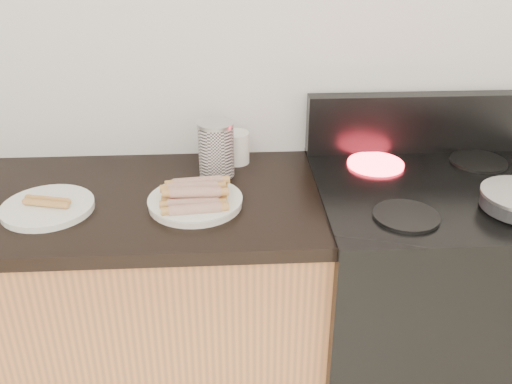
{
  "coord_description": "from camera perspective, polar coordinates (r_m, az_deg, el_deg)",
  "views": [
    {
      "loc": [
        0.13,
        0.19,
        1.68
      ],
      "look_at": [
        0.21,
        1.62,
        0.94
      ],
      "focal_mm": 40.0,
      "sensor_mm": 36.0,
      "label": 1
    }
  ],
  "objects": [
    {
      "name": "hotdog_pile",
      "position": [
        1.61,
        -6.14,
        -0.05
      ],
      "size": [
        0.14,
        0.2,
        0.06
      ],
      "rotation": [
        0.0,
        0.0,
        0.04
      ],
      "color": "maroon",
      "rests_on": "main_plate"
    },
    {
      "name": "side_plate",
      "position": [
        1.7,
        -20.11,
        -1.45
      ],
      "size": [
        0.32,
        0.32,
        0.02
      ],
      "primitive_type": "cylinder",
      "rotation": [
        0.0,
        0.0,
        -0.3
      ],
      "color": "white",
      "rests_on": "counter_slab"
    },
    {
      "name": "stove",
      "position": [
        2.03,
        16.52,
        -11.13
      ],
      "size": [
        0.76,
        0.65,
        0.91
      ],
      "color": "black",
      "rests_on": "floor"
    },
    {
      "name": "main_plate",
      "position": [
        1.63,
        -6.08,
        -1.07
      ],
      "size": [
        0.3,
        0.3,
        0.02
      ],
      "primitive_type": "cylinder",
      "rotation": [
        0.0,
        0.0,
        0.12
      ],
      "color": "white",
      "rests_on": "counter_slab"
    },
    {
      "name": "burner_near_left",
      "position": [
        1.59,
        14.79,
        -2.34
      ],
      "size": [
        0.18,
        0.18,
        0.01
      ],
      "primitive_type": "cylinder",
      "color": "black",
      "rests_on": "stove"
    },
    {
      "name": "burner_far_right",
      "position": [
        2.0,
        21.36,
        2.86
      ],
      "size": [
        0.18,
        0.18,
        0.01
      ],
      "primitive_type": "cylinder",
      "color": "black",
      "rests_on": "stove"
    },
    {
      "name": "canister",
      "position": [
        1.77,
        -4.0,
        4.32
      ],
      "size": [
        0.11,
        0.11,
        0.18
      ],
      "rotation": [
        0.0,
        0.0,
        -0.02
      ],
      "color": "silver",
      "rests_on": "counter_slab"
    },
    {
      "name": "wall_back",
      "position": [
        1.85,
        -7.45,
        15.27
      ],
      "size": [
        4.0,
        0.04,
        2.6
      ],
      "primitive_type": "cube",
      "color": "silver",
      "rests_on": "ground"
    },
    {
      "name": "burner_far_left",
      "position": [
        1.88,
        11.87,
        2.77
      ],
      "size": [
        0.18,
        0.18,
        0.01
      ],
      "primitive_type": "cylinder",
      "color": "#FF1E2D",
      "rests_on": "stove"
    },
    {
      "name": "mug",
      "position": [
        1.87,
        -1.96,
        4.47
      ],
      "size": [
        0.09,
        0.09,
        0.1
      ],
      "primitive_type": "cylinder",
      "rotation": [
        0.0,
        0.0,
        0.05
      ],
      "color": "silver",
      "rests_on": "counter_slab"
    },
    {
      "name": "stove_panel",
      "position": [
        2.0,
        16.08,
        6.65
      ],
      "size": [
        0.76,
        0.06,
        0.2
      ],
      "primitive_type": "cube",
      "color": "black",
      "rests_on": "stove"
    },
    {
      "name": "plain_sausages",
      "position": [
        1.69,
        -20.2,
        -0.89
      ],
      "size": [
        0.12,
        0.07,
        0.02
      ],
      "rotation": [
        0.0,
        0.0,
        -0.25
      ],
      "color": "#B45B2B",
      "rests_on": "side_plate"
    }
  ]
}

